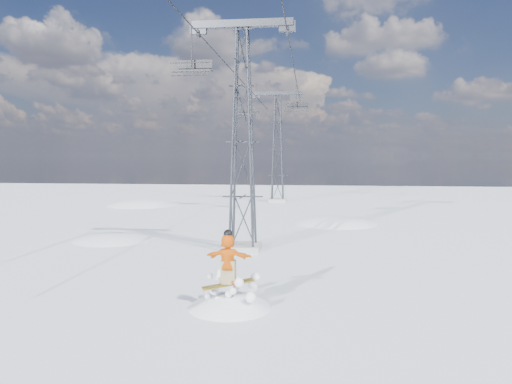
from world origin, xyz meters
The scene contains 9 objects.
ground centered at (0.00, 0.00, 0.00)m, with size 120.00×120.00×0.00m, color white.
snow_terrain centered at (-4.77, 21.24, -9.59)m, with size 39.00×37.00×22.00m.
lift_tower_near centered at (0.80, 8.00, 5.47)m, with size 5.20×1.80×11.43m.
lift_tower_far centered at (0.80, 33.00, 5.47)m, with size 5.20×1.80×11.43m.
haul_cables centered at (0.80, 19.50, 10.85)m, with size 4.46×51.00×0.06m.
snowboarder_jump centered at (1.67, -0.73, -1.65)m, with size 4.40×4.40×6.49m.
lift_chair_near centered at (-1.40, 6.67, 8.97)m, with size 1.89×0.54×2.35m.
lift_chair_mid centered at (3.00, 23.41, 8.91)m, with size 1.96×0.56×2.43m.
lift_chair_far centered at (-1.40, 25.56, 8.73)m, with size 2.13×0.61×2.64m.
Camera 1 is at (4.15, -14.65, 4.79)m, focal length 32.00 mm.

